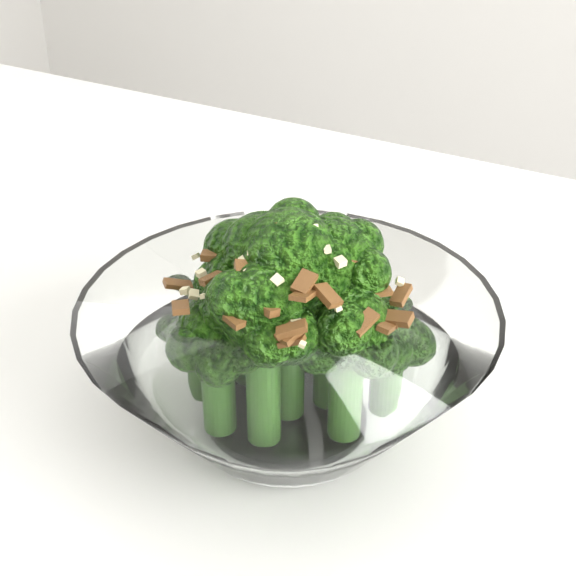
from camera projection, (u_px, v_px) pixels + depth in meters
The scene contains 2 objects.
table at pixel (126, 421), 0.61m from camera, with size 1.22×0.83×0.75m.
broccoli_dish at pixel (288, 350), 0.48m from camera, with size 0.22×0.22×0.14m.
Camera 1 is at (0.29, -0.22, 1.08)m, focal length 55.00 mm.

